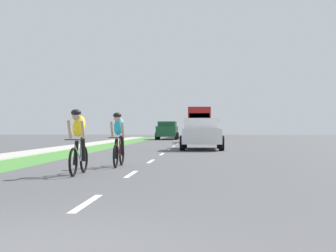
{
  "coord_description": "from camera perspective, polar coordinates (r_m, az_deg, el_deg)",
  "views": [
    {
      "loc": [
        1.72,
        -4.27,
        1.13
      ],
      "look_at": [
        -0.16,
        23.2,
        1.25
      ],
      "focal_mm": 52.5,
      "sensor_mm": 36.0,
      "label": 1
    }
  ],
  "objects": [
    {
      "name": "cyclist_lead",
      "position": [
        12.09,
        -10.35,
        -1.75
      ],
      "size": [
        0.42,
        1.72,
        1.58
      ],
      "color": "black",
      "rests_on": "ground_plane"
    },
    {
      "name": "ground_plane",
      "position": [
        24.35,
        -0.15,
        -2.91
      ],
      "size": [
        120.0,
        120.0,
        0.0
      ],
      "primitive_type": "plane",
      "color": "#4C4C4F"
    },
    {
      "name": "sidewalk_concrete",
      "position": [
        25.49,
        -13.75,
        -2.77
      ],
      "size": [
        1.52,
        70.0,
        0.1
      ],
      "primitive_type": "cube",
      "color": "#B2ADA3",
      "rests_on": "ground_plane"
    },
    {
      "name": "bus_red",
      "position": [
        59.49,
        3.69,
        0.56
      ],
      "size": [
        2.78,
        11.6,
        3.48
      ],
      "color": "red",
      "rests_on": "ground_plane"
    },
    {
      "name": "pickup_white",
      "position": [
        26.14,
        3.96,
        -0.91
      ],
      "size": [
        2.22,
        5.1,
        1.64
      ],
      "color": "silver",
      "rests_on": "ground_plane"
    },
    {
      "name": "suv_dark_green",
      "position": [
        49.0,
        -0.08,
        -0.47
      ],
      "size": [
        2.15,
        4.7,
        1.79
      ],
      "color": "#194C2D",
      "rests_on": "ground_plane"
    },
    {
      "name": "grass_verge",
      "position": [
        25.02,
        -9.97,
        -2.83
      ],
      "size": [
        1.94,
        70.0,
        0.01
      ],
      "primitive_type": "cube",
      "color": "#478438",
      "rests_on": "ground_plane"
    },
    {
      "name": "sedan_silver",
      "position": [
        38.68,
        3.46,
        -0.79
      ],
      "size": [
        1.98,
        4.3,
        1.52
      ],
      "color": "#A5A8AD",
      "rests_on": "ground_plane"
    },
    {
      "name": "lane_markings_center",
      "position": [
        28.34,
        0.43,
        -2.53
      ],
      "size": [
        0.12,
        53.13,
        0.01
      ],
      "color": "white",
      "rests_on": "ground_plane"
    },
    {
      "name": "cyclist_trailing",
      "position": [
        14.45,
        -5.76,
        -1.51
      ],
      "size": [
        0.42,
        1.72,
        1.58
      ],
      "color": "black",
      "rests_on": "ground_plane"
    }
  ]
}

